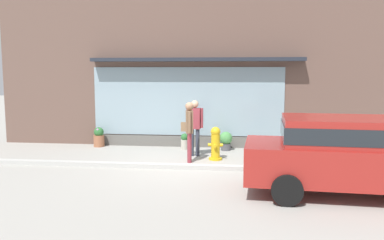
# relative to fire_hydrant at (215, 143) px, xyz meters

# --- Properties ---
(ground_plane) EXTENTS (60.00, 60.00, 0.00)m
(ground_plane) POSITION_rel_fire_hydrant_xyz_m (-0.77, -1.00, -0.49)
(ground_plane) COLOR #9E9B93
(curb_strip) EXTENTS (14.00, 0.24, 0.12)m
(curb_strip) POSITION_rel_fire_hydrant_xyz_m (-0.77, -1.20, -0.43)
(curb_strip) COLOR #B2B2AD
(curb_strip) RESTS_ON ground_plane
(storefront) EXTENTS (14.00, 0.81, 5.32)m
(storefront) POSITION_rel_fire_hydrant_xyz_m (-0.78, 2.19, 2.12)
(storefront) COLOR brown
(storefront) RESTS_ON ground_plane
(fire_hydrant) EXTENTS (0.44, 0.41, 0.98)m
(fire_hydrant) POSITION_rel_fire_hydrant_xyz_m (0.00, 0.00, 0.00)
(fire_hydrant) COLOR gold
(fire_hydrant) RESTS_ON ground_plane
(pedestrian_with_handbag) EXTENTS (0.69, 0.23, 1.72)m
(pedestrian_with_handbag) POSITION_rel_fire_hydrant_xyz_m (-0.68, 0.45, 0.52)
(pedestrian_with_handbag) COLOR #333847
(pedestrian_with_handbag) RESTS_ON ground_plane
(pedestrian_passerby) EXTENTS (0.24, 0.47, 1.72)m
(pedestrian_passerby) POSITION_rel_fire_hydrant_xyz_m (-0.72, -0.40, 0.52)
(pedestrian_passerby) COLOR #8E333D
(pedestrian_passerby) RESTS_ON ground_plane
(parked_car_red) EXTENTS (4.55, 2.20, 1.64)m
(parked_car_red) POSITION_rel_fire_hydrant_xyz_m (2.95, -3.08, 0.44)
(parked_car_red) COLOR maroon
(parked_car_red) RESTS_ON ground_plane
(potted_plant_by_entrance) EXTENTS (0.25, 0.25, 0.53)m
(potted_plant_by_entrance) POSITION_rel_fire_hydrant_xyz_m (-1.11, 1.47, -0.21)
(potted_plant_by_entrance) COLOR #B7B2A3
(potted_plant_by_entrance) RESTS_ON ground_plane
(potted_plant_window_left) EXTENTS (0.29, 0.29, 0.54)m
(potted_plant_window_left) POSITION_rel_fire_hydrant_xyz_m (2.57, 1.64, -0.21)
(potted_plant_window_left) COLOR #9E6042
(potted_plant_window_left) RESTS_ON ground_plane
(potted_plant_near_hydrant) EXTENTS (0.43, 0.43, 0.62)m
(potted_plant_near_hydrant) POSITION_rel_fire_hydrant_xyz_m (0.26, 1.45, -0.15)
(potted_plant_near_hydrant) COLOR #4C4C51
(potted_plant_near_hydrant) RESTS_ON ground_plane
(potted_plant_window_right) EXTENTS (0.37, 0.37, 0.67)m
(potted_plant_window_right) POSITION_rel_fire_hydrant_xyz_m (-4.12, 1.62, -0.16)
(potted_plant_window_right) COLOR #9E6042
(potted_plant_window_right) RESTS_ON ground_plane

